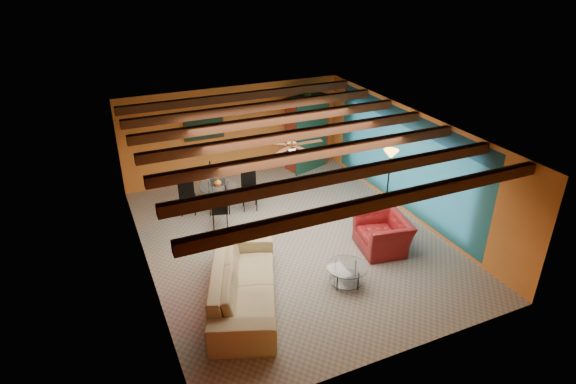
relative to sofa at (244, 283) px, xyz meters
name	(u,v)px	position (x,y,z in m)	size (l,w,h in m)	color
room	(290,143)	(1.75, 1.77, 1.92)	(6.52, 8.01, 2.71)	gray
sofa	(244,283)	(0.00, 0.00, 0.00)	(2.99, 1.17, 0.87)	tan
armchair	(383,234)	(3.47, 0.47, -0.05)	(1.18, 1.03, 0.77)	maroon
coffee_table	(347,275)	(2.07, -0.32, -0.22)	(0.83, 0.83, 0.42)	silver
dining_table	(219,193)	(0.62, 3.68, 0.07)	(1.95, 1.95, 1.02)	silver
armoire	(307,134)	(3.95, 5.36, 0.65)	(1.24, 0.61, 2.17)	maroon
floor_lamp	(388,184)	(4.40, 1.72, 0.47)	(0.36, 0.36, 1.81)	black
ceiling_fan	(292,145)	(1.75, 1.66, 1.92)	(1.50, 1.50, 0.44)	#472614
painting	(204,127)	(0.85, 5.62, 1.21)	(1.05, 0.03, 0.65)	black
potted_plant	(308,91)	(3.95, 5.36, 1.97)	(0.42, 0.37, 0.47)	#26661E
vase	(217,172)	(0.62, 3.68, 0.68)	(0.19, 0.19, 0.19)	orange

